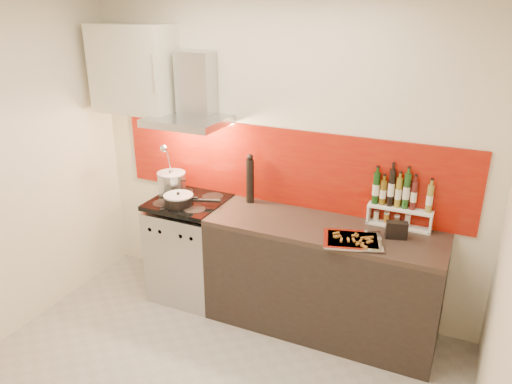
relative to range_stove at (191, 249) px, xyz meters
The scene contains 13 objects.
back_wall 1.15m from the range_stove, 23.53° to the left, with size 3.40×0.02×2.60m, color silver.
backsplash 1.12m from the range_stove, 21.33° to the left, with size 3.00×0.02×0.64m, color #8B0A07.
range_stove is the anchor object (origin of this frame).
counter 1.20m from the range_stove, ahead, with size 1.80×0.60×0.90m.
range_hood 1.31m from the range_stove, 90.00° to the left, with size 0.62×0.50×0.61m.
upper_cabinet 1.61m from the range_stove, 166.72° to the left, with size 0.70×0.35×0.72m, color beige.
stock_pot 0.61m from the range_stove, 156.63° to the left, with size 0.25×0.25×0.21m.
saute_pan 0.53m from the range_stove, 94.21° to the right, with size 0.46×0.25×0.11m.
utensil_jar 0.64m from the range_stove, 165.62° to the left, with size 0.10×0.15×0.47m.
pepper_mill 0.85m from the range_stove, 22.63° to the left, with size 0.07×0.07×0.42m.
step_shelf 1.82m from the range_stove, ahead, with size 0.47×0.13×0.44m.
caddy_box 1.80m from the range_stove, ahead, with size 0.15×0.07×0.13m, color black.
baking_tray 1.54m from the range_stove, ahead, with size 0.48×0.42×0.03m.
Camera 1 is at (1.46, -2.20, 2.52)m, focal length 35.00 mm.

